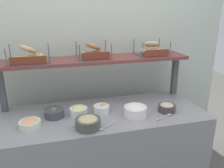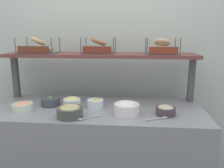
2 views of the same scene
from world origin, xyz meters
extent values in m
cube|color=silver|center=(0.00, 0.55, 1.20)|extent=(2.96, 0.06, 2.40)
cube|color=gray|center=(0.00, 0.00, 0.42)|extent=(1.76, 0.70, 0.85)
cube|color=#4C4C51|center=(-0.82, 0.27, 1.05)|extent=(0.05, 0.05, 0.40)
cube|color=#4C4C51|center=(0.82, 0.27, 1.05)|extent=(0.05, 0.05, 0.40)
cube|color=brown|center=(0.00, 0.27, 1.26)|extent=(1.72, 0.32, 0.03)
cylinder|color=#454751|center=(-0.40, 0.04, 0.89)|extent=(0.16, 0.16, 0.07)
sphere|color=#478F4F|center=(-0.40, 0.04, 0.91)|extent=(0.04, 0.04, 0.04)
sphere|color=#60AE59|center=(-0.41, 0.04, 0.91)|extent=(0.04, 0.04, 0.04)
sphere|color=#669C4C|center=(-0.41, 0.04, 0.91)|extent=(0.04, 0.04, 0.04)
cylinder|color=white|center=(0.25, -0.12, 0.89)|extent=(0.19, 0.19, 0.08)
ellipsoid|color=white|center=(0.25, -0.12, 0.93)|extent=(0.15, 0.15, 0.06)
cylinder|color=#45393C|center=(0.55, -0.11, 0.88)|extent=(0.15, 0.15, 0.06)
ellipsoid|color=beige|center=(0.55, -0.11, 0.91)|extent=(0.12, 0.12, 0.04)
cylinder|color=white|center=(-0.01, 0.01, 0.89)|extent=(0.14, 0.14, 0.07)
sphere|color=#F7A720|center=(0.00, 0.02, 0.91)|extent=(0.04, 0.04, 0.04)
sphere|color=#E39A46|center=(-0.01, 0.01, 0.91)|extent=(0.04, 0.04, 0.04)
sphere|color=#EEA442|center=(0.02, 0.01, 0.91)|extent=(0.04, 0.04, 0.04)
sphere|color=gold|center=(-0.01, 0.00, 0.91)|extent=(0.04, 0.04, 0.04)
cylinder|color=silver|center=(-0.59, -0.10, 0.88)|extent=(0.16, 0.16, 0.06)
ellipsoid|color=#F5A97E|center=(-0.59, -0.10, 0.90)|extent=(0.13, 0.13, 0.04)
cylinder|color=#474E44|center=(-0.16, -0.22, 0.89)|extent=(0.19, 0.19, 0.08)
ellipsoid|color=tan|center=(-0.16, -0.22, 0.92)|extent=(0.15, 0.15, 0.05)
cylinder|color=white|center=(-0.21, 0.00, 0.89)|extent=(0.15, 0.15, 0.07)
ellipsoid|color=#E8E284|center=(-0.21, 0.00, 0.92)|extent=(0.11, 0.11, 0.05)
cube|color=#B7B7BC|center=(0.45, -0.23, 0.86)|extent=(0.13, 0.07, 0.01)
ellipsoid|color=#B7B7BC|center=(0.54, -0.19, 0.86)|extent=(0.04, 0.03, 0.01)
cube|color=#B7B7BC|center=(0.00, -0.22, 0.86)|extent=(0.12, 0.09, 0.01)
ellipsoid|color=#B7B7BC|center=(-0.08, -0.28, 0.86)|extent=(0.04, 0.03, 0.01)
cube|color=#4C4C51|center=(-0.57, 0.26, 1.28)|extent=(0.33, 0.24, 0.01)
cylinder|color=#4C4C51|center=(-0.73, 0.15, 1.35)|extent=(0.01, 0.01, 0.14)
cylinder|color=#4C4C51|center=(-0.41, 0.15, 1.35)|extent=(0.01, 0.01, 0.14)
cylinder|color=#4C4C51|center=(-0.73, 0.38, 1.35)|extent=(0.01, 0.01, 0.14)
cylinder|color=#4C4C51|center=(-0.41, 0.38, 1.35)|extent=(0.01, 0.01, 0.14)
cube|color=brown|center=(-0.57, 0.14, 1.32)|extent=(0.28, 0.01, 0.06)
torus|color=tan|center=(-0.63, 0.23, 1.32)|extent=(0.14, 0.15, 0.06)
torus|color=tan|center=(-0.52, 0.30, 1.31)|extent=(0.17, 0.17, 0.05)
torus|color=tan|center=(-0.57, 0.26, 1.39)|extent=(0.19, 0.19, 0.10)
cube|color=#4C4C51|center=(-0.01, 0.29, 1.28)|extent=(0.29, 0.24, 0.01)
cylinder|color=#4C4C51|center=(-0.16, 0.17, 1.35)|extent=(0.01, 0.01, 0.14)
cylinder|color=#4C4C51|center=(0.13, 0.17, 1.35)|extent=(0.01, 0.01, 0.14)
cylinder|color=#4C4C51|center=(-0.16, 0.40, 1.35)|extent=(0.01, 0.01, 0.14)
cylinder|color=#4C4C51|center=(0.13, 0.40, 1.35)|extent=(0.01, 0.01, 0.14)
cube|color=maroon|center=(-0.01, 0.17, 1.32)|extent=(0.25, 0.01, 0.06)
torus|color=#AB744D|center=(-0.07, 0.26, 1.32)|extent=(0.17, 0.17, 0.06)
torus|color=#937157|center=(0.03, 0.33, 1.32)|extent=(0.20, 0.20, 0.06)
torus|color=#A36F46|center=(-0.01, 0.29, 1.38)|extent=(0.16, 0.16, 0.09)
cube|color=#4C4C51|center=(0.55, 0.27, 1.28)|extent=(0.28, 0.24, 0.01)
cylinder|color=#4C4C51|center=(0.41, 0.16, 1.35)|extent=(0.01, 0.01, 0.14)
cylinder|color=#4C4C51|center=(0.68, 0.16, 1.35)|extent=(0.01, 0.01, 0.14)
cylinder|color=#4C4C51|center=(0.41, 0.39, 1.35)|extent=(0.01, 0.01, 0.14)
cylinder|color=#4C4C51|center=(0.68, 0.39, 1.35)|extent=(0.01, 0.01, 0.14)
cube|color=maroon|center=(0.55, 0.15, 1.32)|extent=(0.24, 0.01, 0.06)
torus|color=tan|center=(0.50, 0.24, 1.32)|extent=(0.16, 0.16, 0.06)
torus|color=tan|center=(0.59, 0.31, 1.31)|extent=(0.20, 0.20, 0.05)
torus|color=tan|center=(0.55, 0.27, 1.38)|extent=(0.19, 0.19, 0.08)
camera|label=1|loc=(-0.40, -1.80, 1.74)|focal=37.74mm
camera|label=2|loc=(0.29, -1.80, 1.47)|focal=36.75mm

